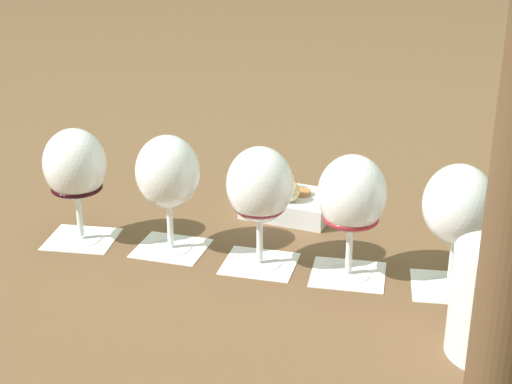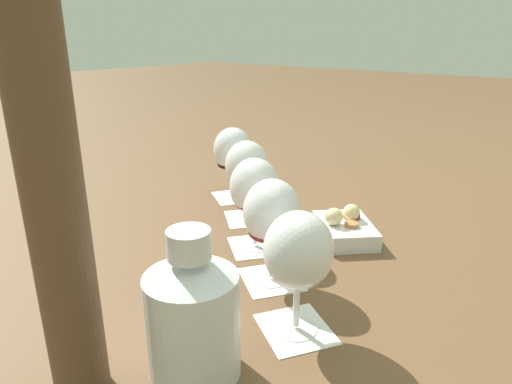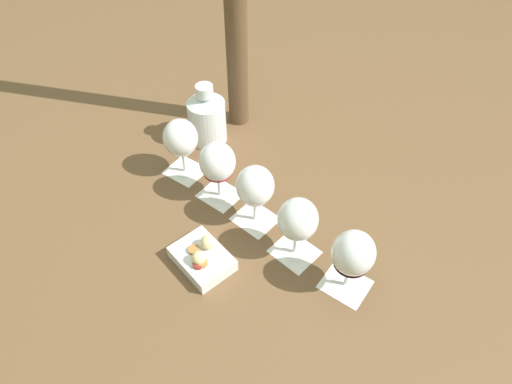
{
  "view_description": "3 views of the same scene",
  "coord_description": "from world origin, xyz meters",
  "views": [
    {
      "loc": [
        -0.92,
        0.41,
        0.53
      ],
      "look_at": [
        0.0,
        0.0,
        0.11
      ],
      "focal_mm": 55.0,
      "sensor_mm": 36.0,
      "label": 1
    },
    {
      "loc": [
        -0.63,
        -0.5,
        0.4
      ],
      "look_at": [
        0.0,
        0.0,
        0.11
      ],
      "focal_mm": 32.0,
      "sensor_mm": 36.0,
      "label": 2
    },
    {
      "loc": [
        0.75,
        0.04,
        0.91
      ],
      "look_at": [
        0.0,
        0.0,
        0.11
      ],
      "focal_mm": 32.0,
      "sensor_mm": 36.0,
      "label": 3
    }
  ],
  "objects": [
    {
      "name": "tasting_card_1",
      "position": [
        -0.09,
        -0.1,
        0.0
      ],
      "size": [
        0.13,
        0.14,
        0.0
      ],
      "color": "white",
      "rests_on": "ground_plane"
    },
    {
      "name": "wine_glass_2",
      "position": [
        -0.01,
        0.0,
        0.12
      ],
      "size": [
        0.09,
        0.09,
        0.17
      ],
      "color": "white",
      "rests_on": "tasting_card_2"
    },
    {
      "name": "wine_glass_1",
      "position": [
        -0.09,
        -0.1,
        0.12
      ],
      "size": [
        0.09,
        0.09,
        0.17
      ],
      "color": "white",
      "rests_on": "tasting_card_1"
    },
    {
      "name": "wine_glass_0",
      "position": [
        -0.17,
        -0.21,
        0.12
      ],
      "size": [
        0.09,
        0.09,
        0.17
      ],
      "color": "white",
      "rests_on": "tasting_card_0"
    },
    {
      "name": "wine_glass_3",
      "position": [
        0.09,
        0.1,
        0.12
      ],
      "size": [
        0.09,
        0.09,
        0.17
      ],
      "color": "white",
      "rests_on": "tasting_card_3"
    },
    {
      "name": "tasting_card_4",
      "position": [
        0.18,
        0.22,
        0.0
      ],
      "size": [
        0.13,
        0.14,
        0.0
      ],
      "color": "white",
      "rests_on": "ground_plane"
    },
    {
      "name": "snack_dish",
      "position": [
        0.14,
        -0.12,
        0.02
      ],
      "size": [
        0.17,
        0.17,
        0.07
      ],
      "color": "silver",
      "rests_on": "ground_plane"
    },
    {
      "name": "tasting_card_3",
      "position": [
        0.09,
        0.1,
        0.0
      ],
      "size": [
        0.14,
        0.14,
        0.0
      ],
      "color": "white",
      "rests_on": "ground_plane"
    },
    {
      "name": "tasting_card_2",
      "position": [
        -0.01,
        0.0,
        0.0
      ],
      "size": [
        0.14,
        0.14,
        0.0
      ],
      "color": "white",
      "rests_on": "ground_plane"
    },
    {
      "name": "tasting_card_0",
      "position": [
        -0.17,
        -0.21,
        0.0
      ],
      "size": [
        0.13,
        0.14,
        0.0
      ],
      "color": "white",
      "rests_on": "ground_plane"
    },
    {
      "name": "ground_plane",
      "position": [
        0.0,
        0.0,
        0.0
      ],
      "size": [
        8.0,
        8.0,
        0.0
      ],
      "primitive_type": "plane",
      "color": "brown"
    },
    {
      "name": "wine_glass_4",
      "position": [
        0.18,
        0.22,
        0.12
      ],
      "size": [
        0.09,
        0.09,
        0.17
      ],
      "color": "white",
      "rests_on": "tasting_card_4"
    },
    {
      "name": "ceramic_vase",
      "position": [
        -0.32,
        -0.16,
        0.08
      ],
      "size": [
        0.11,
        0.11,
        0.19
      ],
      "color": "silver",
      "rests_on": "ground_plane"
    }
  ]
}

